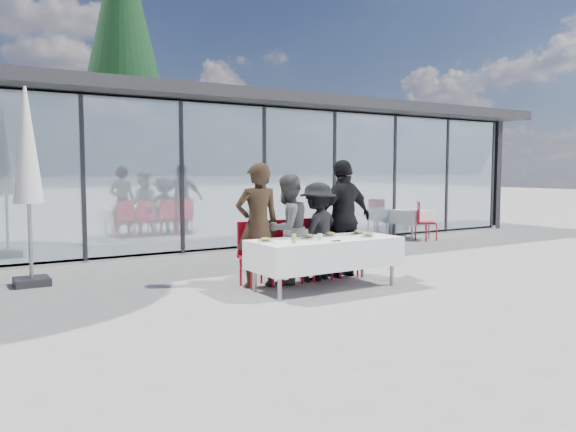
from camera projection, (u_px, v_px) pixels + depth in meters
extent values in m
plane|color=gray|center=(334.00, 283.00, 8.70)|extent=(90.00, 90.00, 0.00)
cube|color=gray|center=(226.00, 228.00, 16.52)|extent=(14.00, 8.00, 0.10)
cube|color=black|center=(178.00, 175.00, 19.69)|extent=(14.00, 0.20, 3.20)
cube|color=black|center=(401.00, 175.00, 20.03)|extent=(0.20, 8.00, 3.20)
cube|color=silver|center=(300.00, 177.00, 13.04)|extent=(13.60, 0.06, 3.10)
cube|color=#2D2D30|center=(231.00, 115.00, 15.92)|extent=(14.80, 8.80, 0.24)
cube|color=#262628|center=(83.00, 179.00, 10.47)|extent=(0.08, 0.10, 3.10)
cube|color=#262628|center=(181.00, 178.00, 11.50)|extent=(0.08, 0.10, 3.10)
cube|color=#262628|center=(264.00, 177.00, 12.52)|extent=(0.08, 0.10, 3.10)
cube|color=#262628|center=(334.00, 177.00, 13.55)|extent=(0.08, 0.10, 3.10)
cube|color=#262628|center=(394.00, 176.00, 14.57)|extent=(0.08, 0.10, 3.10)
cube|color=#262628|center=(446.00, 176.00, 15.60)|extent=(0.08, 0.10, 3.10)
cube|color=#262628|center=(492.00, 175.00, 16.62)|extent=(0.08, 0.10, 3.10)
cube|color=red|center=(161.00, 223.00, 13.90)|extent=(0.45, 0.45, 0.90)
cube|color=red|center=(209.00, 219.00, 15.11)|extent=(0.45, 0.45, 0.90)
cube|color=red|center=(297.00, 216.00, 16.01)|extent=(0.45, 0.45, 0.90)
cube|color=red|center=(338.00, 212.00, 17.66)|extent=(0.45, 0.45, 0.90)
cube|color=#183611|center=(79.00, 163.00, 33.26)|extent=(6.50, 2.00, 4.40)
cube|color=#183611|center=(204.00, 164.00, 37.48)|extent=(6.50, 2.00, 4.40)
cube|color=#183611|center=(304.00, 164.00, 41.70)|extent=(6.50, 2.00, 4.40)
cube|color=#183611|center=(385.00, 165.00, 45.92)|extent=(6.50, 2.00, 4.40)
cube|color=white|center=(325.00, 253.00, 8.29)|extent=(2.26, 0.96, 0.42)
cylinder|color=gray|center=(280.00, 275.00, 7.48)|extent=(0.06, 0.06, 0.71)
cylinder|color=gray|center=(392.00, 262.00, 8.53)|extent=(0.06, 0.06, 0.71)
cylinder|color=gray|center=(255.00, 268.00, 8.07)|extent=(0.06, 0.06, 0.71)
cylinder|color=gray|center=(363.00, 256.00, 9.13)|extent=(0.06, 0.06, 0.71)
imported|color=#312115|center=(258.00, 225.00, 8.37)|extent=(0.78, 0.78, 1.86)
cube|color=red|center=(257.00, 257.00, 8.43)|extent=(0.44, 0.44, 0.05)
cube|color=red|center=(250.00, 239.00, 8.58)|extent=(0.44, 0.04, 0.55)
cylinder|color=red|center=(252.00, 276.00, 8.21)|extent=(0.04, 0.04, 0.43)
cylinder|color=red|center=(273.00, 273.00, 8.40)|extent=(0.04, 0.04, 0.43)
cylinder|color=red|center=(241.00, 272.00, 8.51)|extent=(0.04, 0.04, 0.43)
cylinder|color=red|center=(261.00, 270.00, 8.70)|extent=(0.04, 0.04, 0.43)
imported|color=#4B4B4B|center=(287.00, 229.00, 8.65)|extent=(1.01, 1.01, 1.69)
cube|color=red|center=(286.00, 254.00, 8.71)|extent=(0.44, 0.44, 0.05)
cube|color=red|center=(280.00, 237.00, 8.86)|extent=(0.44, 0.04, 0.55)
cylinder|color=red|center=(283.00, 272.00, 8.48)|extent=(0.04, 0.04, 0.43)
cylinder|color=red|center=(302.00, 270.00, 8.67)|extent=(0.04, 0.04, 0.43)
cylinder|color=red|center=(271.00, 269.00, 8.79)|extent=(0.04, 0.04, 0.43)
cylinder|color=red|center=(290.00, 267.00, 8.98)|extent=(0.04, 0.04, 0.43)
imported|color=black|center=(318.00, 231.00, 8.96)|extent=(1.28, 1.28, 1.56)
cube|color=red|center=(317.00, 252.00, 9.02)|extent=(0.44, 0.44, 0.05)
cube|color=red|center=(310.00, 235.00, 9.16)|extent=(0.44, 0.04, 0.55)
cylinder|color=red|center=(314.00, 269.00, 8.79)|extent=(0.04, 0.04, 0.43)
cylinder|color=red|center=(332.00, 267.00, 8.98)|extent=(0.04, 0.04, 0.43)
cylinder|color=red|center=(301.00, 265.00, 9.09)|extent=(0.04, 0.04, 0.43)
cylinder|color=red|center=(319.00, 263.00, 9.28)|extent=(0.04, 0.04, 0.43)
imported|color=black|center=(344.00, 218.00, 9.22)|extent=(1.25, 1.25, 1.93)
cube|color=red|center=(342.00, 249.00, 9.29)|extent=(0.44, 0.44, 0.05)
cube|color=red|center=(335.00, 233.00, 9.44)|extent=(0.44, 0.04, 0.55)
cylinder|color=red|center=(340.00, 266.00, 9.06)|extent=(0.04, 0.04, 0.43)
cylinder|color=red|center=(358.00, 264.00, 9.25)|extent=(0.04, 0.04, 0.43)
cylinder|color=red|center=(327.00, 263.00, 9.37)|extent=(0.04, 0.04, 0.43)
cylinder|color=red|center=(344.00, 261.00, 9.56)|extent=(0.04, 0.04, 0.43)
cylinder|color=silver|center=(266.00, 241.00, 7.86)|extent=(0.24, 0.24, 0.01)
ellipsoid|color=#B58A48|center=(265.00, 239.00, 7.85)|extent=(0.15, 0.15, 0.05)
cylinder|color=silver|center=(309.00, 238.00, 8.27)|extent=(0.24, 0.24, 0.01)
ellipsoid|color=#345A21|center=(309.00, 236.00, 8.26)|extent=(0.15, 0.15, 0.05)
cylinder|color=silver|center=(330.00, 236.00, 8.56)|extent=(0.24, 0.24, 0.01)
ellipsoid|color=#B58A48|center=(330.00, 233.00, 8.55)|extent=(0.15, 0.15, 0.05)
cylinder|color=silver|center=(358.00, 234.00, 8.78)|extent=(0.24, 0.24, 0.01)
ellipsoid|color=#345A21|center=(358.00, 232.00, 8.77)|extent=(0.15, 0.15, 0.05)
cylinder|color=silver|center=(368.00, 237.00, 8.42)|extent=(0.24, 0.24, 0.01)
ellipsoid|color=#345A21|center=(368.00, 235.00, 8.41)|extent=(0.15, 0.15, 0.05)
cylinder|color=#9CC150|center=(294.00, 238.00, 7.72)|extent=(0.06, 0.06, 0.13)
cylinder|color=silver|center=(320.00, 237.00, 8.04)|extent=(0.07, 0.07, 0.10)
cube|color=black|center=(336.00, 241.00, 7.93)|extent=(0.14, 0.03, 0.01)
cube|color=white|center=(412.00, 217.00, 14.42)|extent=(0.86, 0.86, 0.36)
cylinder|color=gray|center=(412.00, 226.00, 14.02)|extent=(0.05, 0.05, 0.72)
cylinder|color=gray|center=(429.00, 225.00, 14.34)|extent=(0.05, 0.05, 0.72)
cylinder|color=gray|center=(395.00, 224.00, 14.53)|extent=(0.05, 0.05, 0.72)
cylinder|color=gray|center=(412.00, 223.00, 14.85)|extent=(0.05, 0.05, 0.72)
cube|color=red|center=(426.00, 223.00, 13.99)|extent=(0.62, 0.62, 0.05)
cube|color=red|center=(418.00, 213.00, 14.00)|extent=(0.31, 0.36, 0.55)
cylinder|color=red|center=(426.00, 233.00, 13.76)|extent=(0.04, 0.04, 0.43)
cylinder|color=red|center=(437.00, 232.00, 13.95)|extent=(0.04, 0.04, 0.43)
cylinder|color=red|center=(416.00, 232.00, 14.07)|extent=(0.04, 0.04, 0.43)
cylinder|color=red|center=(426.00, 231.00, 14.26)|extent=(0.04, 0.04, 0.43)
cube|color=red|center=(424.00, 217.00, 15.63)|extent=(0.53, 0.53, 0.05)
cube|color=red|center=(431.00, 209.00, 15.47)|extent=(0.44, 0.14, 0.55)
cylinder|color=red|center=(424.00, 226.00, 15.40)|extent=(0.04, 0.04, 0.43)
cylinder|color=red|center=(433.00, 226.00, 15.59)|extent=(0.04, 0.04, 0.43)
cylinder|color=red|center=(414.00, 225.00, 15.70)|extent=(0.04, 0.04, 0.43)
cylinder|color=red|center=(424.00, 225.00, 15.89)|extent=(0.04, 0.04, 0.43)
cube|color=black|center=(32.00, 282.00, 8.55)|extent=(0.50, 0.50, 0.12)
cylinder|color=gray|center=(29.00, 197.00, 8.44)|extent=(0.06, 0.06, 2.70)
cone|color=silver|center=(27.00, 145.00, 8.38)|extent=(0.44, 0.44, 1.74)
cube|color=silver|center=(344.00, 238.00, 13.05)|extent=(0.93, 1.41, 0.08)
cube|color=silver|center=(336.00, 224.00, 13.55)|extent=(0.65, 0.41, 0.54)
cylinder|color=silver|center=(350.00, 246.00, 12.46)|extent=(0.04, 0.04, 0.14)
cylinder|color=silver|center=(368.00, 245.00, 12.72)|extent=(0.04, 0.04, 0.14)
cylinder|color=silver|center=(322.00, 241.00, 13.39)|extent=(0.04, 0.04, 0.14)
cylinder|color=silver|center=(338.00, 240.00, 13.65)|extent=(0.04, 0.04, 0.14)
cylinder|color=#382316|center=(126.00, 192.00, 19.88)|extent=(0.44, 0.44, 2.00)
cone|color=black|center=(123.00, 48.00, 19.47)|extent=(4.00, 4.00, 9.00)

